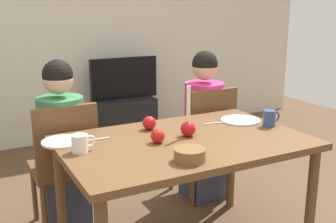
% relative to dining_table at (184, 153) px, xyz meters
% --- Properties ---
extents(back_wall, '(6.40, 0.10, 2.60)m').
position_rel_dining_table_xyz_m(back_wall, '(0.00, 2.60, 0.63)').
color(back_wall, beige).
rests_on(back_wall, ground).
extents(dining_table, '(1.40, 0.90, 0.75)m').
position_rel_dining_table_xyz_m(dining_table, '(0.00, 0.00, 0.00)').
color(dining_table, brown).
rests_on(dining_table, ground).
extents(chair_left, '(0.40, 0.40, 0.90)m').
position_rel_dining_table_xyz_m(chair_left, '(-0.55, 0.61, -0.15)').
color(chair_left, brown).
rests_on(chair_left, ground).
extents(chair_right, '(0.40, 0.40, 0.90)m').
position_rel_dining_table_xyz_m(chair_right, '(0.55, 0.61, -0.15)').
color(chair_right, brown).
rests_on(chair_right, ground).
extents(person_left_child, '(0.30, 0.30, 1.17)m').
position_rel_dining_table_xyz_m(person_left_child, '(-0.55, 0.64, -0.10)').
color(person_left_child, '#33384C').
rests_on(person_left_child, ground).
extents(person_right_child, '(0.30, 0.30, 1.17)m').
position_rel_dining_table_xyz_m(person_right_child, '(0.55, 0.64, -0.10)').
color(person_right_child, '#33384C').
rests_on(person_right_child, ground).
extents(tv_stand, '(0.64, 0.40, 0.48)m').
position_rel_dining_table_xyz_m(tv_stand, '(0.55, 2.30, -0.43)').
color(tv_stand, black).
rests_on(tv_stand, ground).
extents(tv, '(0.79, 0.05, 0.46)m').
position_rel_dining_table_xyz_m(tv, '(0.55, 2.30, 0.04)').
color(tv, black).
rests_on(tv, tv_stand).
extents(candle_centerpiece, '(0.09, 0.09, 0.30)m').
position_rel_dining_table_xyz_m(candle_centerpiece, '(0.05, 0.04, 0.15)').
color(candle_centerpiece, red).
rests_on(candle_centerpiece, dining_table).
extents(plate_left, '(0.24, 0.24, 0.01)m').
position_rel_dining_table_xyz_m(plate_left, '(-0.63, 0.27, 0.09)').
color(plate_left, white).
rests_on(plate_left, dining_table).
extents(plate_right, '(0.26, 0.26, 0.01)m').
position_rel_dining_table_xyz_m(plate_right, '(0.52, 0.16, 0.09)').
color(plate_right, silver).
rests_on(plate_right, dining_table).
extents(mug_left, '(0.13, 0.09, 0.09)m').
position_rel_dining_table_xyz_m(mug_left, '(-0.59, 0.07, 0.13)').
color(mug_left, white).
rests_on(mug_left, dining_table).
extents(mug_right, '(0.13, 0.08, 0.10)m').
position_rel_dining_table_xyz_m(mug_right, '(0.61, -0.02, 0.14)').
color(mug_right, '#33477F').
rests_on(mug_right, dining_table).
extents(fork_left, '(0.18, 0.02, 0.01)m').
position_rel_dining_table_xyz_m(fork_left, '(-0.46, 0.22, 0.09)').
color(fork_left, silver).
rests_on(fork_left, dining_table).
extents(fork_right, '(0.18, 0.04, 0.01)m').
position_rel_dining_table_xyz_m(fork_right, '(0.35, 0.18, 0.09)').
color(fork_right, silver).
rests_on(fork_right, dining_table).
extents(bowl_walnuts, '(0.16, 0.16, 0.06)m').
position_rel_dining_table_xyz_m(bowl_walnuts, '(-0.15, -0.31, 0.12)').
color(bowl_walnuts, brown).
rests_on(bowl_walnuts, dining_table).
extents(apple_near_candle, '(0.08, 0.08, 0.08)m').
position_rel_dining_table_xyz_m(apple_near_candle, '(-0.16, 0.02, 0.12)').
color(apple_near_candle, red).
rests_on(apple_near_candle, dining_table).
extents(apple_by_left_plate, '(0.09, 0.09, 0.09)m').
position_rel_dining_table_xyz_m(apple_by_left_plate, '(-0.09, 0.27, 0.13)').
color(apple_by_left_plate, '#B01618').
rests_on(apple_by_left_plate, dining_table).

